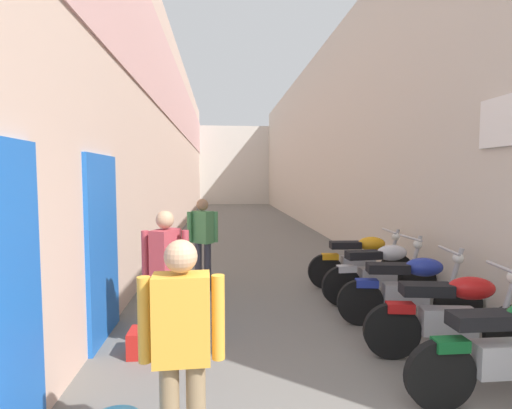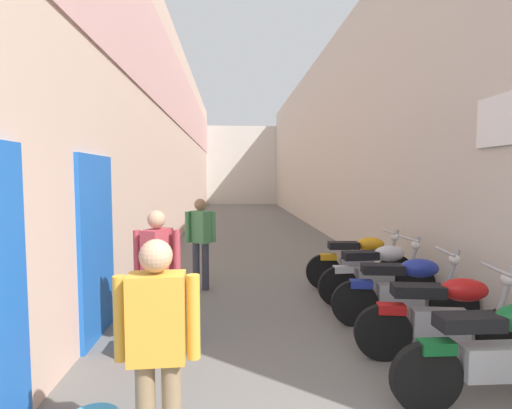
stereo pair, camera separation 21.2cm
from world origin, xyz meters
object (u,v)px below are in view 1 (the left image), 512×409
pedestrian_mid_alley (166,269)px  pedestrian_further_down (203,237)px  motorcycle_third (410,288)px  motorcycle_fifth (361,260)px  motorcycle_second (454,314)px  plastic_crate (150,342)px  motorcycle_fourth (381,271)px  pedestrian_by_doorway (182,346)px

pedestrian_mid_alley → pedestrian_further_down: (0.31, 2.25, 0.00)m
motorcycle_third → motorcycle_fifth: bearing=90.0°
motorcycle_third → motorcycle_fifth: same height
motorcycle_fifth → pedestrian_further_down: pedestrian_further_down is taller
motorcycle_second → plastic_crate: (-3.22, 0.43, -0.36)m
pedestrian_further_down → motorcycle_fourth: bearing=-18.9°
motorcycle_third → motorcycle_fourth: bearing=90.0°
motorcycle_fourth → pedestrian_by_doorway: size_ratio=1.18×
motorcycle_second → pedestrian_further_down: pedestrian_further_down is taller
motorcycle_second → plastic_crate: motorcycle_second is taller
motorcycle_third → motorcycle_fourth: 0.91m
pedestrian_mid_alley → plastic_crate: bearing=-145.1°
motorcycle_second → plastic_crate: size_ratio=4.19×
pedestrian_by_doorway → motorcycle_second: bearing=28.7°
motorcycle_second → motorcycle_fifth: 2.68m
motorcycle_fourth → pedestrian_by_doorway: (-2.67, -3.32, 0.42)m
pedestrian_by_doorway → pedestrian_further_down: (-0.07, 4.26, 0.00)m
motorcycle_fourth → motorcycle_fifth: size_ratio=1.00×
pedestrian_further_down → motorcycle_fifth: bearing=-2.3°
motorcycle_fifth → pedestrian_further_down: (-2.74, 0.11, 0.42)m
motorcycle_fifth → pedestrian_by_doorway: pedestrian_by_doorway is taller
motorcycle_second → motorcycle_fourth: 1.86m
motorcycle_third → pedestrian_by_doorway: size_ratio=1.17×
pedestrian_by_doorway → pedestrian_further_down: bearing=90.9°
motorcycle_second → motorcycle_fourth: bearing=90.0°
motorcycle_second → pedestrian_mid_alley: pedestrian_mid_alley is taller
motorcycle_third → pedestrian_further_down: size_ratio=1.17×
pedestrian_by_doorway → plastic_crate: bearing=106.0°
pedestrian_by_doorway → motorcycle_fifth: bearing=57.2°
motorcycle_fourth → motorcycle_fifth: 0.83m
plastic_crate → motorcycle_second: bearing=-7.6°
pedestrian_mid_alley → motorcycle_fifth: bearing=35.0°
plastic_crate → motorcycle_third: bearing=9.2°
motorcycle_fourth → pedestrian_further_down: (-2.74, 0.94, 0.42)m
motorcycle_third → motorcycle_fifth: 1.74m
motorcycle_fifth → pedestrian_mid_alley: (-3.05, -2.14, 0.42)m
pedestrian_by_doorway → motorcycle_fourth: bearing=51.1°
motorcycle_fourth → pedestrian_further_down: 2.93m
plastic_crate → pedestrian_by_doorway: bearing=-74.0°
motorcycle_fourth → pedestrian_further_down: pedestrian_further_down is taller
motorcycle_third → pedestrian_further_down: (-2.74, 1.85, 0.42)m
pedestrian_further_down → plastic_crate: size_ratio=3.57×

